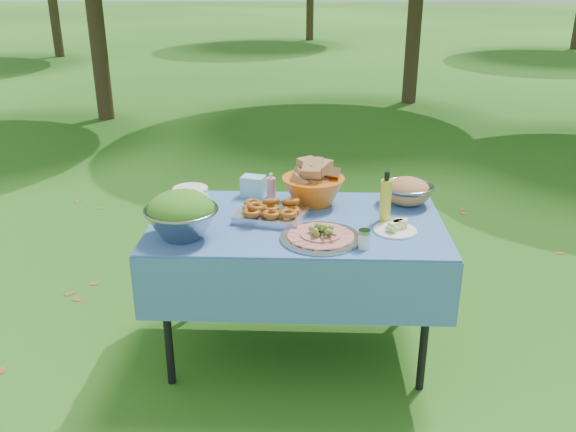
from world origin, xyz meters
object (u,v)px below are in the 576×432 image
(plate_stack, at_px, (191,194))
(charcuterie_platter, at_px, (321,231))
(picnic_table, at_px, (297,287))
(pasta_bowl_steel, at_px, (407,191))
(oil_bottle, at_px, (386,197))
(salad_bowl, at_px, (181,214))
(bread_bowl, at_px, (313,184))

(plate_stack, bearing_deg, charcuterie_platter, -35.40)
(picnic_table, xyz_separation_m, pasta_bowl_steel, (0.58, 0.27, 0.45))
(plate_stack, relative_size, charcuterie_platter, 0.50)
(charcuterie_platter, distance_m, oil_bottle, 0.41)
(salad_bowl, relative_size, charcuterie_platter, 0.90)
(plate_stack, bearing_deg, bread_bowl, -2.18)
(picnic_table, distance_m, plate_stack, 0.77)
(pasta_bowl_steel, bearing_deg, plate_stack, 179.41)
(oil_bottle, bearing_deg, salad_bowl, -166.55)
(bread_bowl, relative_size, pasta_bowl_steel, 1.23)
(picnic_table, xyz_separation_m, bread_bowl, (0.08, 0.25, 0.49))
(bread_bowl, bearing_deg, pasta_bowl_steel, 1.53)
(bread_bowl, bearing_deg, picnic_table, -107.53)
(salad_bowl, relative_size, bread_bowl, 1.03)
(pasta_bowl_steel, relative_size, oil_bottle, 1.05)
(salad_bowl, height_order, oil_bottle, oil_bottle)
(salad_bowl, relative_size, pasta_bowl_steel, 1.26)
(picnic_table, distance_m, bread_bowl, 0.56)
(salad_bowl, distance_m, oil_bottle, 1.00)
(salad_bowl, distance_m, pasta_bowl_steel, 1.22)
(pasta_bowl_steel, bearing_deg, salad_bowl, -156.64)
(salad_bowl, height_order, pasta_bowl_steel, salad_bowl)
(picnic_table, height_order, bread_bowl, bread_bowl)
(plate_stack, distance_m, oil_bottle, 1.07)
(picnic_table, height_order, oil_bottle, oil_bottle)
(plate_stack, xyz_separation_m, pasta_bowl_steel, (1.17, -0.01, 0.04))
(pasta_bowl_steel, relative_size, charcuterie_platter, 0.71)
(picnic_table, distance_m, oil_bottle, 0.67)
(salad_bowl, bearing_deg, bread_bowl, 37.36)
(picnic_table, xyz_separation_m, salad_bowl, (-0.54, -0.22, 0.49))
(oil_bottle, bearing_deg, pasta_bowl_steel, 59.77)
(salad_bowl, xyz_separation_m, charcuterie_platter, (0.65, -0.01, -0.07))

